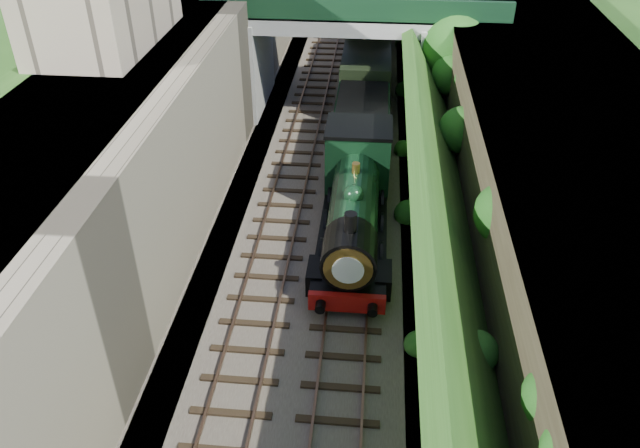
# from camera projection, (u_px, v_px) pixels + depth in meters

# --- Properties ---
(ground) EXTENTS (160.00, 160.00, 0.00)m
(ground) POSITION_uv_depth(u_px,v_px,m) (294.00, 443.00, 18.03)
(ground) COLOR #1E4714
(ground) RESTS_ON ground
(trackbed) EXTENTS (10.00, 90.00, 0.20)m
(trackbed) POSITION_uv_depth(u_px,v_px,m) (340.00, 136.00, 34.49)
(trackbed) COLOR #473F38
(trackbed) RESTS_ON ground
(retaining_wall) EXTENTS (1.00, 90.00, 7.00)m
(retaining_wall) POSITION_uv_depth(u_px,v_px,m) (238.00, 74.00, 33.02)
(retaining_wall) COLOR #756B56
(retaining_wall) RESTS_ON ground
(street_plateau_left) EXTENTS (6.00, 90.00, 7.00)m
(street_plateau_left) POSITION_uv_depth(u_px,v_px,m) (174.00, 72.00, 33.29)
(street_plateau_left) COLOR #262628
(street_plateau_left) RESTS_ON ground
(street_plateau_right) EXTENTS (8.00, 90.00, 6.25)m
(street_plateau_right) POSITION_uv_depth(u_px,v_px,m) (526.00, 91.00, 32.06)
(street_plateau_right) COLOR #262628
(street_plateau_right) RESTS_ON ground
(embankment_slope) EXTENTS (4.63, 90.00, 6.36)m
(embankment_slope) POSITION_uv_depth(u_px,v_px,m) (440.00, 107.00, 31.09)
(embankment_slope) COLOR #1E4714
(embankment_slope) RESTS_ON ground
(track_left) EXTENTS (2.50, 90.00, 0.20)m
(track_left) POSITION_uv_depth(u_px,v_px,m) (304.00, 133.00, 34.56)
(track_left) COLOR black
(track_left) RESTS_ON trackbed
(track_right) EXTENTS (2.50, 90.00, 0.20)m
(track_right) POSITION_uv_depth(u_px,v_px,m) (362.00, 135.00, 34.31)
(track_right) COLOR black
(track_right) RESTS_ON trackbed
(road_bridge) EXTENTS (16.00, 6.40, 7.25)m
(road_bridge) POSITION_uv_depth(u_px,v_px,m) (363.00, 43.00, 35.49)
(road_bridge) COLOR gray
(road_bridge) RESTS_ON ground
(tree) EXTENTS (3.60, 3.80, 6.60)m
(tree) POSITION_uv_depth(u_px,v_px,m) (456.00, 51.00, 32.60)
(tree) COLOR black
(tree) RESTS_ON ground
(locomotive) EXTENTS (3.10, 10.22, 3.83)m
(locomotive) POSITION_uv_depth(u_px,v_px,m) (354.00, 205.00, 25.26)
(locomotive) COLOR black
(locomotive) RESTS_ON trackbed
(tender) EXTENTS (2.70, 6.00, 3.05)m
(tender) POSITION_uv_depth(u_px,v_px,m) (361.00, 132.00, 31.49)
(tender) COLOR black
(tender) RESTS_ON trackbed
(coach_front) EXTENTS (2.90, 18.00, 3.70)m
(coach_front) POSITION_uv_depth(u_px,v_px,m) (369.00, 44.00, 41.65)
(coach_front) COLOR black
(coach_front) RESTS_ON trackbed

